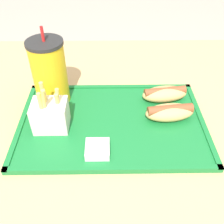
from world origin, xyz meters
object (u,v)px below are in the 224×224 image
object	(u,v)px
soda_cup	(50,73)
hot_dog_near	(170,112)
fries_carton	(50,114)
hot_dog_far	(165,93)
sauce_cup_mayo	(97,149)

from	to	relation	value
soda_cup	hot_dog_near	world-z (taller)	soda_cup
soda_cup	fries_carton	world-z (taller)	soda_cup
hot_dog_far	sauce_cup_mayo	size ratio (longest dim) A/B	2.45
fries_carton	sauce_cup_mayo	world-z (taller)	fries_carton
hot_dog_far	sauce_cup_mayo	distance (m)	0.25
soda_cup	fries_carton	distance (m)	0.12
sauce_cup_mayo	fries_carton	bearing A→B (deg)	143.39
hot_dog_near	sauce_cup_mayo	distance (m)	0.21
soda_cup	sauce_cup_mayo	distance (m)	0.24
hot_dog_far	sauce_cup_mayo	xyz separation A→B (m)	(-0.17, -0.18, -0.01)
hot_dog_far	hot_dog_near	bearing A→B (deg)	-90.00
soda_cup	fries_carton	bearing A→B (deg)	-83.57
soda_cup	fries_carton	size ratio (longest dim) A/B	1.66
fries_carton	hot_dog_far	bearing A→B (deg)	19.39
fries_carton	sauce_cup_mayo	xyz separation A→B (m)	(0.11, -0.08, -0.03)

